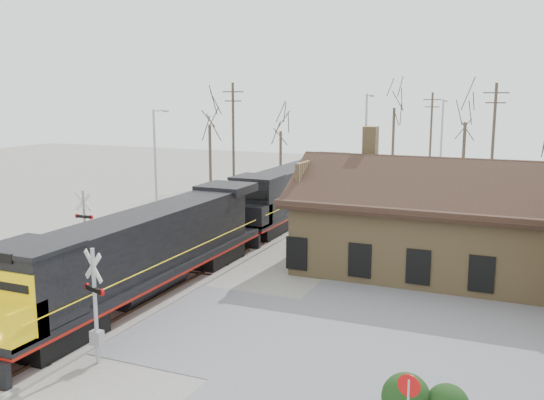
{
  "coord_description": "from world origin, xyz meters",
  "views": [
    {
      "loc": [
        16.84,
        -21.67,
        9.92
      ],
      "look_at": [
        3.6,
        9.0,
        3.93
      ],
      "focal_mm": 40.0,
      "sensor_mm": 36.0,
      "label": 1
    }
  ],
  "objects": [
    {
      "name": "track_main",
      "position": [
        0.0,
        15.0,
        0.07
      ],
      "size": [
        3.4,
        90.0,
        0.24
      ],
      "color": "gray",
      "rests_on": "ground"
    },
    {
      "name": "do_not_enter_sign",
      "position": [
        14.15,
        -5.87,
        1.56
      ],
      "size": [
        0.66,
        0.15,
        2.24
      ],
      "rotation": [
        0.0,
        0.0,
        -0.16
      ],
      "color": "#A5A8AD",
      "rests_on": "ground"
    },
    {
      "name": "utility_pole_a",
      "position": [
        -7.7,
        26.48,
        5.58
      ],
      "size": [
        2.0,
        0.24,
        10.71
      ],
      "color": "#382D23",
      "rests_on": "ground"
    },
    {
      "name": "utility_pole_c",
      "position": [
        13.81,
        31.05,
        5.55
      ],
      "size": [
        2.0,
        0.24,
        10.63
      ],
      "color": "#382D23",
      "rests_on": "ground"
    },
    {
      "name": "tree_b",
      "position": [
        -8.36,
        39.05,
        6.63
      ],
      "size": [
        3.8,
        3.8,
        9.32
      ],
      "color": "#382D23",
      "rests_on": "ground"
    },
    {
      "name": "streetlight_a",
      "position": [
        -9.75,
        17.39,
        4.83
      ],
      "size": [
        0.25,
        2.04,
        8.59
      ],
      "color": "#A5A8AD",
      "rests_on": "ground"
    },
    {
      "name": "hedge_a",
      "position": [
        13.82,
        -4.37,
        0.75
      ],
      "size": [
        1.49,
        1.49,
        1.49
      ],
      "primitive_type": "sphere",
      "color": "black",
      "rests_on": "ground"
    },
    {
      "name": "streetlight_b",
      "position": [
        5.13,
        23.56,
        5.43
      ],
      "size": [
        0.25,
        2.04,
        9.77
      ],
      "color": "#A5A8AD",
      "rests_on": "ground"
    },
    {
      "name": "tree_a",
      "position": [
        -14.18,
        33.81,
        7.6
      ],
      "size": [
        4.35,
        4.35,
        10.67
      ],
      "color": "#382D23",
      "rests_on": "ground"
    },
    {
      "name": "ground",
      "position": [
        0.0,
        0.0,
        0.0
      ],
      "size": [
        140.0,
        140.0,
        0.0
      ],
      "primitive_type": "plane",
      "color": "gray",
      "rests_on": "ground"
    },
    {
      "name": "locomotive_trailing",
      "position": [
        0.0,
        21.47,
        2.31
      ],
      "size": [
        2.96,
        19.84,
        4.17
      ],
      "color": "black",
      "rests_on": "ground"
    },
    {
      "name": "streetlight_c",
      "position": [
        9.4,
        33.36,
        5.18
      ],
      "size": [
        0.25,
        2.04,
        9.27
      ],
      "color": "#A5A8AD",
      "rests_on": "ground"
    },
    {
      "name": "crossbuck_far",
      "position": [
        -6.59,
        5.32,
        2.03
      ],
      "size": [
        1.25,
        0.33,
        4.37
      ],
      "rotation": [
        0.0,
        0.0,
        3.18
      ],
      "color": "#A5A8AD",
      "rests_on": "ground"
    },
    {
      "name": "road",
      "position": [
        0.0,
        0.0,
        0.01
      ],
      "size": [
        60.0,
        9.0,
        0.03
      ],
      "primitive_type": "cube",
      "color": "slate",
      "rests_on": "ground"
    },
    {
      "name": "crossbuck_near",
      "position": [
        2.58,
        -4.91,
        2.04
      ],
      "size": [
        1.2,
        0.5,
        4.38
      ],
      "rotation": [
        0.0,
        0.0,
        -0.34
      ],
      "color": "#A5A8AD",
      "rests_on": "ground"
    },
    {
      "name": "depot",
      "position": [
        11.99,
        12.0,
        2.41
      ],
      "size": [
        15.2,
        9.31,
        7.9
      ],
      "color": "#93784C",
      "rests_on": "ground"
    },
    {
      "name": "utility_pole_b",
      "position": [
        6.26,
        47.62,
        5.15
      ],
      "size": [
        2.0,
        0.24,
        9.85
      ],
      "color": "#382D23",
      "rests_on": "ground"
    },
    {
      "name": "locomotive_lead",
      "position": [
        0.0,
        1.35,
        2.31
      ],
      "size": [
        2.96,
        19.84,
        4.4
      ],
      "color": "black",
      "rests_on": "ground"
    },
    {
      "name": "tree_d",
      "position": [
        10.58,
        40.66,
        8.11
      ],
      "size": [
        4.65,
        4.65,
        11.39
      ],
      "color": "#382D23",
      "rests_on": "ground"
    },
    {
      "name": "tree_c",
      "position": [
        1.69,
        49.36,
        9.38
      ],
      "size": [
        5.37,
        5.37,
        13.16
      ],
      "color": "#382D23",
      "rests_on": "ground"
    },
    {
      "name": "track_siding",
      "position": [
        -4.5,
        15.0,
        0.07
      ],
      "size": [
        3.4,
        90.0,
        0.24
      ],
      "color": "gray",
      "rests_on": "ground"
    }
  ]
}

